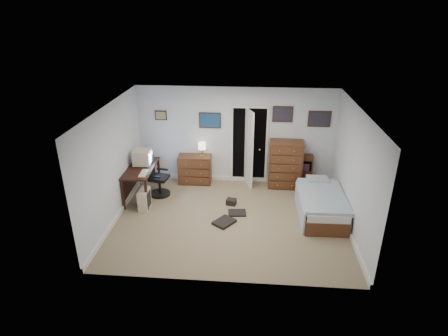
# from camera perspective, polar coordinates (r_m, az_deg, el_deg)

# --- Properties ---
(floor) EXTENTS (5.00, 4.00, 0.02)m
(floor) POSITION_cam_1_polar(r_m,az_deg,el_deg) (8.30, 0.94, -7.90)
(floor) COLOR gray
(floor) RESTS_ON ground
(computer_desk) EXTENTS (0.65, 1.37, 0.78)m
(computer_desk) POSITION_cam_1_polar(r_m,az_deg,el_deg) (9.19, -13.07, -0.90)
(computer_desk) COLOR black
(computer_desk) RESTS_ON floor
(crt_monitor) EXTENTS (0.41, 0.38, 0.38)m
(crt_monitor) POSITION_cam_1_polar(r_m,az_deg,el_deg) (9.14, -12.32, 1.59)
(crt_monitor) COLOR beige
(crt_monitor) RESTS_ON computer_desk
(keyboard) EXTENTS (0.16, 0.42, 0.03)m
(keyboard) POSITION_cam_1_polar(r_m,az_deg,el_deg) (8.73, -12.13, -0.78)
(keyboard) COLOR beige
(keyboard) RESTS_ON computer_desk
(pc_tower) EXTENTS (0.22, 0.44, 0.47)m
(pc_tower) POSITION_cam_1_polar(r_m,az_deg,el_deg) (8.80, -12.03, -4.65)
(pc_tower) COLOR beige
(pc_tower) RESTS_ON floor
(office_chair) EXTENTS (0.56, 0.56, 1.01)m
(office_chair) POSITION_cam_1_polar(r_m,az_deg,el_deg) (9.28, -10.15, -1.84)
(office_chair) COLOR black
(office_chair) RESTS_ON floor
(media_stack) EXTENTS (0.18, 0.18, 0.87)m
(media_stack) POSITION_cam_1_polar(r_m,az_deg,el_deg) (10.33, -11.20, 1.09)
(media_stack) COLOR maroon
(media_stack) RESTS_ON floor
(low_dresser) EXTENTS (0.86, 0.45, 0.75)m
(low_dresser) POSITION_cam_1_polar(r_m,az_deg,el_deg) (9.79, -4.45, -0.19)
(low_dresser) COLOR #56311B
(low_dresser) RESTS_ON floor
(table_lamp) EXTENTS (0.19, 0.19, 0.37)m
(table_lamp) POSITION_cam_1_polar(r_m,az_deg,el_deg) (9.51, -3.38, 3.32)
(table_lamp) COLOR gold
(table_lamp) RESTS_ON low_dresser
(doorway) EXTENTS (0.96, 1.12, 2.05)m
(doorway) POSITION_cam_1_polar(r_m,az_deg,el_deg) (9.90, 3.87, 4.02)
(doorway) COLOR black
(doorway) RESTS_ON floor
(tall_dresser) EXTENTS (0.85, 0.51, 1.22)m
(tall_dresser) POSITION_cam_1_polar(r_m,az_deg,el_deg) (9.60, 9.32, 0.57)
(tall_dresser) COLOR #56311B
(tall_dresser) RESTS_ON floor
(headboard_bookcase) EXTENTS (0.93, 0.26, 0.83)m
(headboard_bookcase) POSITION_cam_1_polar(r_m,az_deg,el_deg) (9.79, 10.62, -0.15)
(headboard_bookcase) COLOR #56311B
(headboard_bookcase) RESTS_ON floor
(bed) EXTENTS (1.00, 1.82, 0.59)m
(bed) POSITION_cam_1_polar(r_m,az_deg,el_deg) (8.61, 14.49, -5.27)
(bed) COLOR #56311B
(bed) RESTS_ON floor
(wall_posters) EXTENTS (4.38, 0.04, 0.60)m
(wall_posters) POSITION_cam_1_polar(r_m,az_deg,el_deg) (9.39, 5.32, 7.64)
(wall_posters) COLOR #331E11
(wall_posters) RESTS_ON floor
(floor_clutter) EXTENTS (0.74, 1.23, 0.14)m
(floor_clutter) POSITION_cam_1_polar(r_m,az_deg,el_deg) (8.43, 0.83, -6.99)
(floor_clutter) COLOR black
(floor_clutter) RESTS_ON floor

